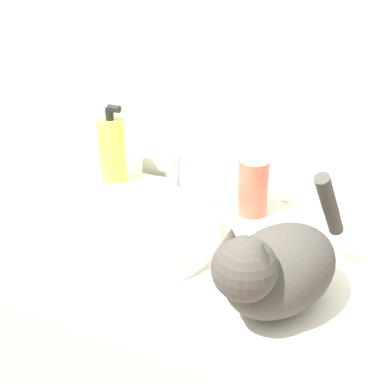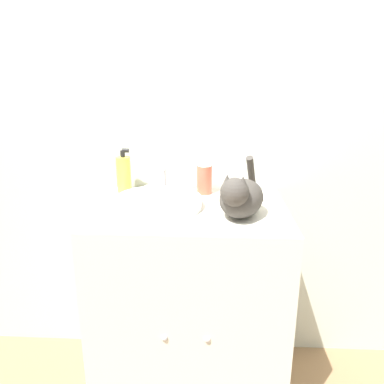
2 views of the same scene
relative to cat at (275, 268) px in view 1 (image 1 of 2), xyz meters
The scene contains 6 objects.
wall_back 0.53m from the cat, 114.89° to the left, with size 6.00×0.05×2.50m.
sink_basin 0.34m from the cat, 164.65° to the left, with size 0.36×0.36×0.04m.
faucet 0.43m from the cat, 139.69° to the left, with size 0.18×0.09×0.12m.
cat is the anchor object (origin of this frame).
soap_bottle 0.59m from the cat, 149.46° to the left, with size 0.07×0.07×0.20m.
spray_bottle 0.33m from the cat, 115.66° to the left, with size 0.07×0.07×0.17m.
Camera 1 is at (0.38, -0.52, 1.50)m, focal length 50.00 mm.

